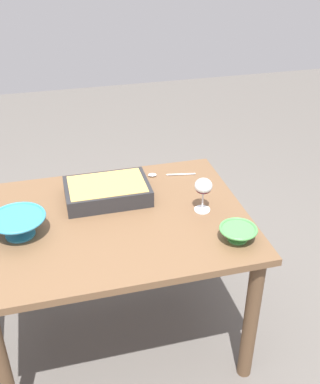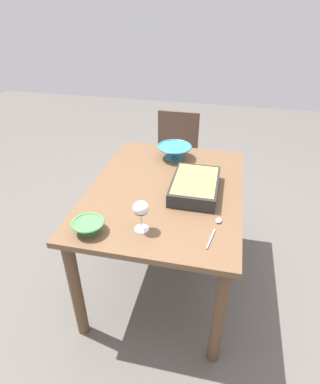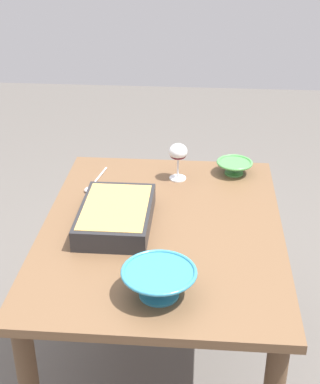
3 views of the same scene
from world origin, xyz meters
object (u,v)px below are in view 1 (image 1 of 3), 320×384
Objects in this scene: wine_glass at (203,188)px; mixing_bowl at (238,233)px; casserole_dish at (108,190)px; small_bowl at (19,225)px; serving_spoon at (162,175)px; dining_table at (115,239)px.

mixing_bowl is (-0.07, 0.24, -0.08)m from wine_glass.
small_bowl is at bearing 25.55° from casserole_dish.
serving_spoon is (0.10, -0.35, -0.11)m from wine_glass.
dining_table is 0.57m from mixing_bowl.
wine_glass is 1.03× the size of mixing_bowl.
casserole_dish is 2.47× the size of mixing_bowl.
small_bowl is 0.78m from serving_spoon.
dining_table is at bearing -31.01° from mixing_bowl.
mixing_bowl is 0.68× the size of small_bowl.
wine_glass is 0.67× the size of serving_spoon.
wine_glass reaches higher than dining_table.
small_bowl is (0.40, 0.02, 0.16)m from dining_table.
mixing_bowl reaches higher than serving_spoon.
mixing_bowl is at bearing 105.38° from serving_spoon.
small_bowl is 0.96× the size of serving_spoon.
small_bowl is at bearing 3.10° from dining_table.
dining_table is 7.23× the size of wine_glass.
small_bowl is (0.80, -0.02, -0.07)m from wine_glass.
casserole_dish is 0.45m from small_bowl.
mixing_bowl is at bearing 148.99° from dining_table.
dining_table is 3.03× the size of casserole_dish.
small_bowl reaches higher than dining_table.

